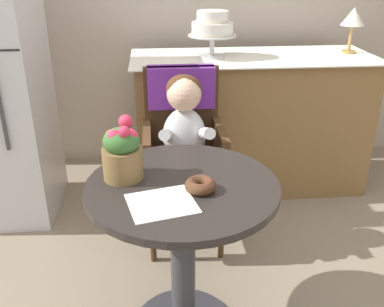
# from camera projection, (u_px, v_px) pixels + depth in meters

# --- Properties ---
(cafe_table) EXTENTS (0.72, 0.72, 0.72)m
(cafe_table) POSITION_uv_depth(u_px,v_px,m) (183.00, 231.00, 1.67)
(cafe_table) COLOR #282321
(cafe_table) RESTS_ON ground
(wicker_chair) EXTENTS (0.42, 0.45, 0.95)m
(wicker_chair) POSITION_uv_depth(u_px,v_px,m) (183.00, 129.00, 2.30)
(wicker_chair) COLOR #472D19
(wicker_chair) RESTS_ON ground
(seated_child) EXTENTS (0.27, 0.32, 0.73)m
(seated_child) POSITION_uv_depth(u_px,v_px,m) (185.00, 133.00, 2.15)
(seated_child) COLOR silver
(seated_child) RESTS_ON ground
(paper_napkin) EXTENTS (0.26, 0.24, 0.00)m
(paper_napkin) POSITION_uv_depth(u_px,v_px,m) (162.00, 204.00, 1.45)
(paper_napkin) COLOR white
(paper_napkin) RESTS_ON cafe_table
(donut_front) EXTENTS (0.11, 0.11, 0.04)m
(donut_front) POSITION_uv_depth(u_px,v_px,m) (200.00, 185.00, 1.53)
(donut_front) COLOR #4C2D19
(donut_front) RESTS_ON cafe_table
(flower_vase) EXTENTS (0.15, 0.15, 0.23)m
(flower_vase) POSITION_uv_depth(u_px,v_px,m) (122.00, 151.00, 1.58)
(flower_vase) COLOR brown
(flower_vase) RESTS_ON cafe_table
(display_counter) EXTENTS (1.56, 0.62, 0.90)m
(display_counter) POSITION_uv_depth(u_px,v_px,m) (250.00, 122.00, 2.92)
(display_counter) COLOR olive
(display_counter) RESTS_ON ground
(tiered_cake_stand) EXTENTS (0.30, 0.30, 0.28)m
(tiered_cake_stand) POSITION_uv_depth(u_px,v_px,m) (212.00, 27.00, 2.63)
(tiered_cake_stand) COLOR silver
(tiered_cake_stand) RESTS_ON display_counter
(table_lamp) EXTENTS (0.15, 0.15, 0.28)m
(table_lamp) POSITION_uv_depth(u_px,v_px,m) (353.00, 19.00, 2.74)
(table_lamp) COLOR #B28C47
(table_lamp) RESTS_ON display_counter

